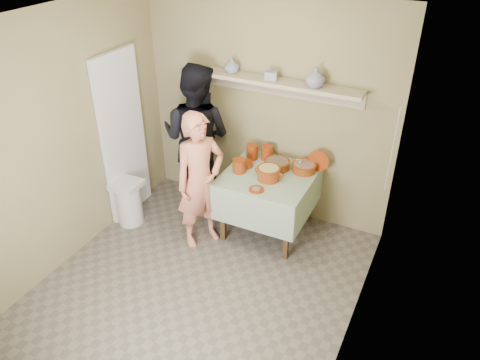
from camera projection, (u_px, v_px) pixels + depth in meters
The scene contains 22 objects.
ground at pixel (194, 293), 4.67m from camera, with size 3.50×3.50×0.00m, color #61574C.
tile_panel at pixel (123, 137), 5.44m from camera, with size 0.06×0.70×2.00m, color silver.
plate_stack_a at pixel (252, 152), 5.45m from camera, with size 0.14×0.14×0.18m, color maroon.
plate_stack_b at pixel (267, 152), 5.44m from camera, with size 0.14×0.14×0.17m, color maroon.
bowl_stack at pixel (239, 166), 5.19m from camera, with size 0.15×0.15×0.15m, color maroon.
empty_bowl at pixel (245, 164), 5.32m from camera, with size 0.18×0.18×0.05m, color maroon.
propped_lid at pixel (318, 161), 5.19m from camera, with size 0.25×0.25×0.02m, color maroon.
vase_right at pixel (315, 77), 4.75m from camera, with size 0.20×0.20×0.20m, color navy.
vase_left at pixel (232, 65), 5.15m from camera, with size 0.16×0.16×0.17m, color navy.
ceramic_box at pixel (271, 76), 4.96m from camera, with size 0.13×0.09×0.09m, color navy.
person_cook at pixel (200, 181), 5.01m from camera, with size 0.57×0.38×1.57m, color #D3775B.
person_helper at pixel (197, 138), 5.61m from camera, with size 0.89×0.69×1.83m, color black.
room_shell at pixel (184, 149), 3.84m from camera, with size 3.04×3.54×2.62m.
serving_table at pixel (269, 184), 5.23m from camera, with size 0.97×0.97×0.76m.
cazuela_meat_a at pixel (277, 164), 5.26m from camera, with size 0.30×0.30×0.10m.
cazuela_meat_b at pixel (304, 167), 5.20m from camera, with size 0.28×0.28×0.10m.
ladle at pixel (300, 162), 5.19m from camera, with size 0.08×0.26×0.19m.
cazuela_rice at pixel (269, 172), 5.04m from camera, with size 0.33×0.25×0.14m.
front_plate at pixel (256, 190), 4.88m from camera, with size 0.16×0.16×0.03m.
wall_shelf at pixel (281, 84), 5.01m from camera, with size 1.80×0.25×0.21m.
trash_bin at pixel (129, 202), 5.56m from camera, with size 0.32×0.32×0.56m.
electrical_cord at pixel (392, 150), 4.62m from camera, with size 0.01×0.05×0.90m.
Camera 1 is at (1.91, -2.87, 3.38)m, focal length 35.00 mm.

